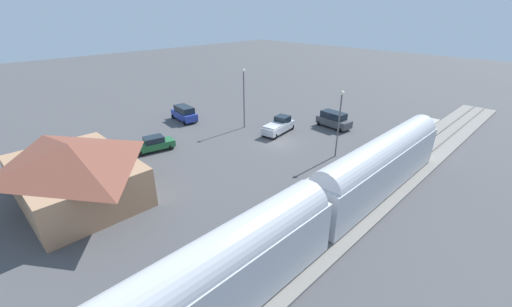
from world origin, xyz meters
The scene contains 13 objects.
ground_plane centered at (0.00, 0.00, 0.00)m, with size 200.00×200.00×0.00m, color #4C4C4F.
railway_track centered at (-14.00, 0.00, 0.09)m, with size 4.80×70.00×0.30m.
platform centered at (-10.00, 0.00, 0.15)m, with size 3.20×46.00×0.30m.
passenger_train centered at (-14.00, 12.13, 2.86)m, with size 2.93×38.50×4.98m.
station_building centered at (4.00, 22.00, 2.69)m, with size 12.68×9.26×5.19m.
pedestrian_on_platform centered at (-10.79, -4.30, 1.28)m, with size 0.36×0.36×1.71m.
pedestrian_waiting_far centered at (-10.50, 1.09, 1.28)m, with size 0.36×0.36×1.71m.
suv_blue centered at (15.61, 3.47, 1.15)m, with size 5.09×2.82×2.22m.
pickup_silver centered at (2.24, -2.54, 1.03)m, with size 2.79×5.64×2.14m.
suv_charcoal centered at (-1.73, -9.66, 1.15)m, with size 5.06×2.75×2.22m.
sedan_green centered at (8.73, 12.16, 0.88)m, with size 2.73×4.78×1.74m.
light_pole_near_platform centered at (-7.20, -1.55, 4.75)m, with size 0.44×0.44×7.53m.
light_pole_lot_center centered at (7.14, -0.81, 5.07)m, with size 0.44×0.44×8.11m.
Camera 1 is at (-24.13, 28.13, 15.41)m, focal length 22.43 mm.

